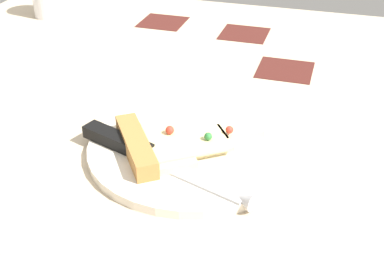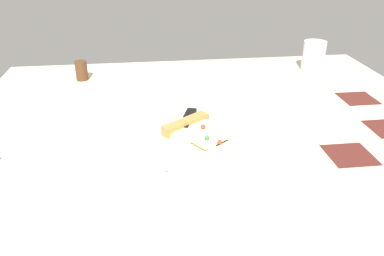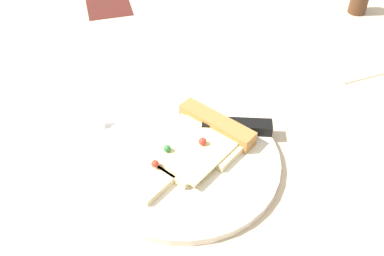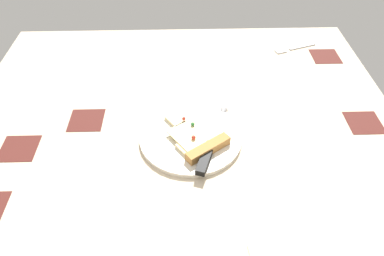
% 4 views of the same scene
% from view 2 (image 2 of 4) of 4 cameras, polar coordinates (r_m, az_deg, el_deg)
% --- Properties ---
extents(ground_plane, '(1.18, 1.18, 0.03)m').
position_cam_2_polar(ground_plane, '(0.84, 3.73, -2.91)').
color(ground_plane, '#C6B293').
rests_on(ground_plane, ground).
extents(plate, '(0.26, 0.26, 0.01)m').
position_cam_2_polar(plate, '(0.82, 2.34, -2.11)').
color(plate, silver).
rests_on(plate, ground_plane).
extents(pizza_slice, '(0.16, 0.19, 0.02)m').
position_cam_2_polar(pizza_slice, '(0.83, 1.08, -0.65)').
color(pizza_slice, beige).
rests_on(pizza_slice, plate).
extents(knife, '(0.10, 0.23, 0.02)m').
position_cam_2_polar(knife, '(0.84, -1.26, -0.24)').
color(knife, silver).
rests_on(knife, plate).
extents(drinking_glass, '(0.07, 0.07, 0.09)m').
position_cam_2_polar(drinking_glass, '(1.32, 17.45, 10.05)').
color(drinking_glass, white).
rests_on(drinking_glass, ground_plane).
extents(pepper_shaker, '(0.04, 0.04, 0.06)m').
position_cam_2_polar(pepper_shaker, '(1.22, -15.94, 8.13)').
color(pepper_shaker, '#4C2D19').
rests_on(pepper_shaker, ground_plane).
extents(napkin, '(0.14, 0.14, 0.00)m').
position_cam_2_polar(napkin, '(1.14, -9.29, 5.94)').
color(napkin, beige).
rests_on(napkin, ground_plane).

